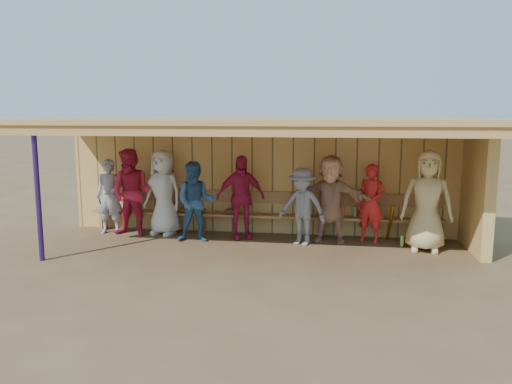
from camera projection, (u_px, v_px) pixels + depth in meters
ground at (253, 248)px, 9.74m from camera, size 90.00×90.00×0.00m
player_a at (110, 196)px, 10.81m from camera, size 0.62×0.43×1.63m
player_b at (163, 193)px, 10.70m from camera, size 1.03×0.82×1.83m
player_c at (196, 202)px, 10.12m from camera, size 0.89×0.75×1.64m
player_d at (241, 197)px, 10.35m from camera, size 1.11×0.81×1.75m
player_e at (302, 206)px, 9.88m from camera, size 1.14×0.91×1.55m
player_f at (330, 199)px, 10.07m from camera, size 1.70×0.74×1.78m
player_g at (371, 203)px, 10.07m from camera, size 0.69×0.58×1.60m
player_h at (427, 201)px, 9.39m from camera, size 1.02×0.73×1.93m
player_extra at (132, 193)px, 10.60m from camera, size 0.99×0.81×1.86m
dugout_structure at (277, 158)px, 10.09m from camera, size 8.80×3.20×2.50m
bench at (261, 210)px, 10.75m from camera, size 7.60×0.34×0.93m
dugout_equipment at (239, 213)px, 10.70m from camera, size 5.42×0.62×0.80m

